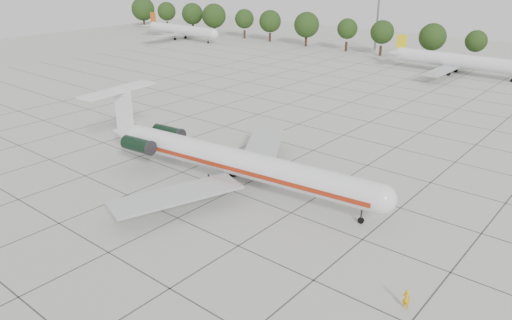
{
  "coord_description": "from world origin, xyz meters",
  "views": [
    {
      "loc": [
        33.53,
        -36.36,
        23.78
      ],
      "look_at": [
        1.78,
        1.99,
        3.5
      ],
      "focal_mm": 35.0,
      "sensor_mm": 36.0,
      "label": 1
    }
  ],
  "objects_px": {
    "main_airliner": "(225,159)",
    "ground_crew": "(406,299)",
    "bg_airliner_c": "(458,61)",
    "bg_airliner_a": "(182,30)"
  },
  "relations": [
    {
      "from": "bg_airliner_c",
      "to": "main_airliner",
      "type": "bearing_deg",
      "value": -89.98
    },
    {
      "from": "ground_crew",
      "to": "bg_airliner_c",
      "type": "distance_m",
      "value": 85.16
    },
    {
      "from": "main_airliner",
      "to": "bg_airliner_c",
      "type": "distance_m",
      "value": 74.05
    },
    {
      "from": "main_airliner",
      "to": "bg_airliner_a",
      "type": "height_order",
      "value": "main_airliner"
    },
    {
      "from": "ground_crew",
      "to": "bg_airliner_c",
      "type": "relative_size",
      "value": 0.06
    },
    {
      "from": "main_airliner",
      "to": "ground_crew",
      "type": "bearing_deg",
      "value": -22.93
    },
    {
      "from": "main_airliner",
      "to": "ground_crew",
      "type": "relative_size",
      "value": 23.11
    },
    {
      "from": "main_airliner",
      "to": "bg_airliner_c",
      "type": "bearing_deg",
      "value": 83.74
    },
    {
      "from": "main_airliner",
      "to": "bg_airliner_a",
      "type": "distance_m",
      "value": 108.46
    },
    {
      "from": "ground_crew",
      "to": "bg_airliner_c",
      "type": "xyz_separation_m",
      "value": [
        -24.78,
        81.45,
        2.1
      ]
    }
  ]
}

